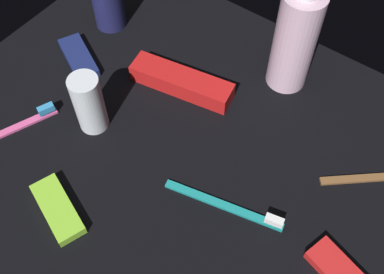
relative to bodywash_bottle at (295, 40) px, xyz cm
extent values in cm
cube|color=black|center=(-4.69, -20.90, -9.83)|extent=(84.00, 64.00, 1.20)
cylinder|color=silver|center=(0.00, 0.00, -0.27)|extent=(6.73, 6.73, 17.92)
cylinder|color=silver|center=(-20.14, -26.42, -3.96)|extent=(4.64, 4.64, 10.53)
cube|color=teal|center=(4.80, -26.29, -8.78)|extent=(17.82, 5.18, 0.90)
cube|color=white|center=(12.11, -24.62, -7.73)|extent=(2.78, 1.65, 1.20)
cube|color=brown|center=(21.12, -8.71, -8.78)|extent=(14.45, 12.62, 0.90)
cube|color=#E55999|center=(-30.40, -36.51, -8.78)|extent=(8.02, 17.08, 0.90)
cube|color=#338CCC|center=(-27.52, -29.59, -7.73)|extent=(2.01, 2.82, 1.20)
cube|color=red|center=(-13.21, -12.20, -7.63)|extent=(18.11, 7.57, 3.20)
cube|color=navy|center=(-31.75, -17.89, -8.48)|extent=(11.10, 8.17, 1.50)
cube|color=#8CD133|center=(-13.73, -40.88, -8.48)|extent=(11.14, 7.38, 1.50)
camera|label=1|loc=(18.44, -52.55, 52.17)|focal=43.68mm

